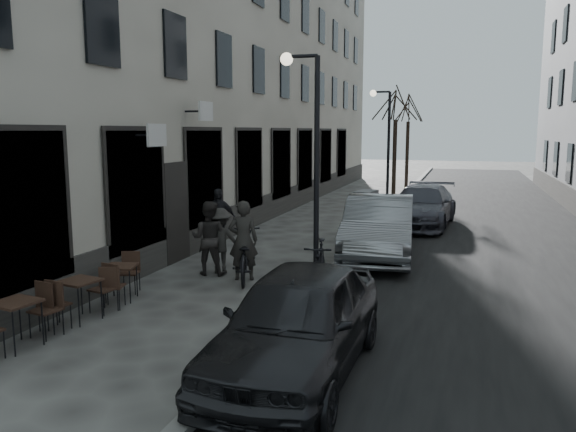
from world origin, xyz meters
The scene contains 21 objects.
ground centered at (0.00, 0.00, 0.00)m, with size 120.00×120.00×0.00m, color #3D3B38.
road centered at (3.85, 16.00, 0.00)m, with size 7.30×60.00×0.00m, color black.
kerb centered at (0.20, 16.00, 0.06)m, with size 0.25×60.00×0.12m, color slate.
building_left centered at (-6.00, 16.50, 8.00)m, with size 4.00×35.00×16.00m, color gray.
streetlamp_near centered at (-0.17, 6.00, 3.16)m, with size 0.90×0.28×5.09m.
streetlamp_far centered at (-0.17, 18.00, 3.16)m, with size 0.90×0.28×5.09m.
tree_near centered at (-0.10, 21.00, 4.66)m, with size 2.40×2.40×5.70m.
tree_far centered at (-0.10, 27.00, 4.66)m, with size 2.40×2.40×5.70m.
bistro_set_a centered at (-3.47, 0.71, 0.47)m, with size 0.71×1.58×0.91m.
bistro_set_b centered at (-3.36, 2.09, 0.46)m, with size 0.72×1.57×0.90m.
bistro_set_c centered at (-3.38, 3.41, 0.44)m, with size 0.79×1.49×0.85m.
utility_cabinet centered at (0.10, 11.99, 0.73)m, with size 0.54×0.98×1.46m, color slate.
bicycle centered at (-1.62, 5.62, 0.56)m, with size 0.75×2.14×1.12m, color black.
cyclist_rider centered at (-1.62, 5.62, 0.92)m, with size 0.67×0.44×1.84m, color #272522.
pedestrian_near centered at (-2.57, 5.80, 0.88)m, with size 0.86×0.67×1.76m, color #282422.
pedestrian_mid centered at (-2.39, 6.03, 0.79)m, with size 1.02×0.59×1.58m, color #2C2A27.
pedestrian_far centered at (-3.60, 8.56, 0.88)m, with size 1.03×0.43×1.76m, color black.
car_near centered at (1.00, 1.18, 0.75)m, with size 1.78×4.43×1.51m, color black.
car_mid centered at (1.00, 8.83, 0.83)m, with size 1.75×5.02×1.65m, color gray.
car_far centered at (1.72, 14.34, 0.73)m, with size 2.04×5.01×1.45m, color #383942.
moped centered at (0.38, 4.86, 0.58)m, with size 0.55×1.93×1.16m, color black.
Camera 1 is at (3.15, -6.06, 3.41)m, focal length 35.00 mm.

